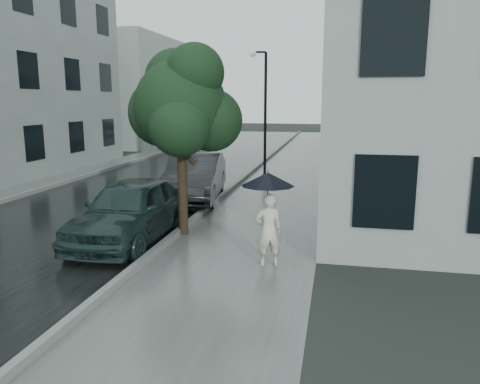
% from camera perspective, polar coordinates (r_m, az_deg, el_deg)
% --- Properties ---
extents(ground, '(120.00, 120.00, 0.00)m').
position_cam_1_polar(ground, '(9.08, -4.13, -10.93)').
color(ground, black).
rests_on(ground, ground).
extents(sidewalk, '(3.50, 60.00, 0.01)m').
position_cam_1_polar(sidewalk, '(20.48, 5.71, 1.57)').
color(sidewalk, slate).
rests_on(sidewalk, ground).
extents(kerb_near, '(0.15, 60.00, 0.15)m').
position_cam_1_polar(kerb_near, '(20.73, 0.69, 1.94)').
color(kerb_near, slate).
rests_on(kerb_near, ground).
extents(asphalt_road, '(6.85, 60.00, 0.00)m').
position_cam_1_polar(asphalt_road, '(21.67, -8.43, 2.03)').
color(asphalt_road, black).
rests_on(asphalt_road, ground).
extents(kerb_far, '(0.15, 60.00, 0.15)m').
position_cam_1_polar(kerb_far, '(23.10, -16.63, 2.43)').
color(kerb_far, slate).
rests_on(kerb_far, ground).
extents(sidewalk_far, '(1.70, 60.00, 0.01)m').
position_cam_1_polar(sidewalk_far, '(23.56, -18.61, 2.30)').
color(sidewalk_far, '#4C5451').
rests_on(sidewalk_far, ground).
extents(building_near, '(7.02, 36.00, 9.00)m').
position_cam_1_polar(building_near, '(27.78, 18.68, 12.88)').
color(building_near, '#8D9995').
rests_on(building_near, ground).
extents(building_far_b, '(7.02, 18.00, 8.00)m').
position_cam_1_polar(building_far_b, '(41.35, -11.46, 11.81)').
color(building_far_b, '#8D9995').
rests_on(building_far_b, ground).
extents(pedestrian, '(0.65, 0.54, 1.53)m').
position_cam_1_polar(pedestrian, '(9.70, 3.50, -4.63)').
color(pedestrian, beige).
rests_on(pedestrian, sidewalk).
extents(umbrella, '(1.35, 1.35, 1.08)m').
position_cam_1_polar(umbrella, '(9.52, 3.42, 1.57)').
color(umbrella, black).
rests_on(umbrella, ground).
extents(street_tree, '(2.96, 2.69, 4.74)m').
position_cam_1_polar(street_tree, '(11.79, -7.11, 10.52)').
color(street_tree, '#332619').
rests_on(street_tree, ground).
extents(lamp_post, '(0.84, 0.40, 5.46)m').
position_cam_1_polar(lamp_post, '(20.16, 2.69, 10.34)').
color(lamp_post, black).
rests_on(lamp_post, ground).
extents(car_near, '(1.83, 4.49, 1.52)m').
position_cam_1_polar(car_near, '(11.73, -13.19, -2.14)').
color(car_near, '#1C2F30').
rests_on(car_near, ground).
extents(car_far, '(2.32, 4.97, 1.58)m').
position_cam_1_polar(car_far, '(16.23, -5.48, 1.87)').
color(car_far, '#232628').
rests_on(car_far, ground).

